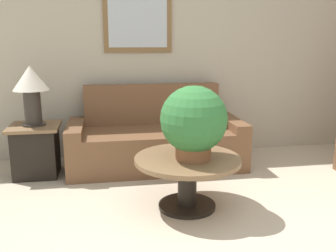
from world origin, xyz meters
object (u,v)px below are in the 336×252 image
at_px(side_table, 36,150).
at_px(couch_main, 156,141).
at_px(potted_plant_on_table, 194,121).
at_px(table_lamp, 31,86).
at_px(coffee_table, 187,171).

bearing_deg(side_table, couch_main, 4.67).
bearing_deg(side_table, potted_plant_on_table, -37.13).
bearing_deg(couch_main, potted_plant_on_table, -82.81).
bearing_deg(potted_plant_on_table, side_table, 142.87).
height_order(side_table, potted_plant_on_table, potted_plant_on_table).
bearing_deg(potted_plant_on_table, table_lamp, 142.87).
bearing_deg(table_lamp, potted_plant_on_table, -37.13).
bearing_deg(coffee_table, potted_plant_on_table, -53.42).
relative_size(coffee_table, side_table, 1.65).
xyz_separation_m(side_table, potted_plant_on_table, (1.51, -1.14, 0.51)).
height_order(coffee_table, table_lamp, table_lamp).
relative_size(coffee_table, table_lamp, 1.46).
relative_size(couch_main, coffee_table, 2.16).
bearing_deg(coffee_table, couch_main, 95.71).
xyz_separation_m(couch_main, side_table, (-1.35, -0.11, -0.01)).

